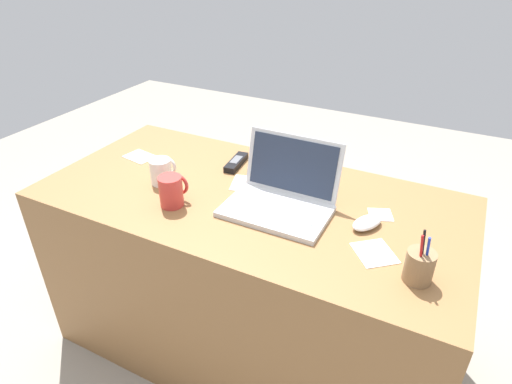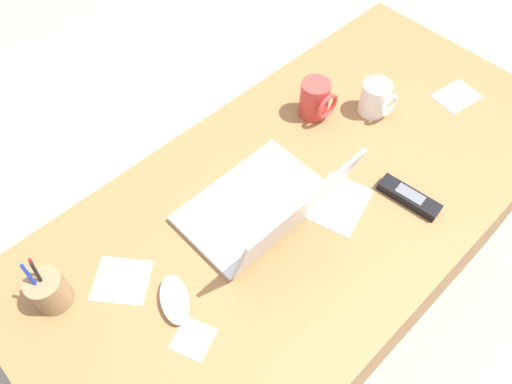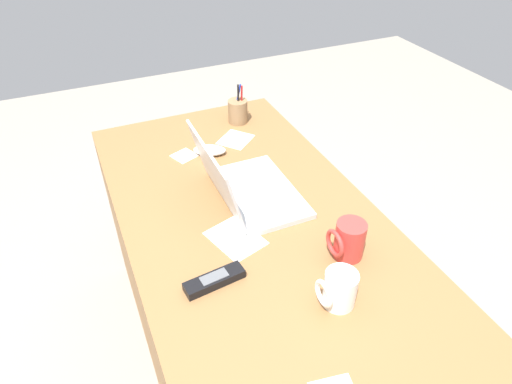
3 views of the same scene
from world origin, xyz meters
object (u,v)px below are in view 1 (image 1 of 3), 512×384
laptop (281,196)px  coffee_mug_tall (172,191)px  computer_mouse (367,223)px  pen_holder (419,266)px  coffee_mug_white (162,171)px  cordless_phone (236,162)px

laptop → coffee_mug_tall: (-0.34, -0.15, 0.01)m
computer_mouse → pen_holder: 0.26m
computer_mouse → coffee_mug_white: coffee_mug_white is taller
computer_mouse → pen_holder: size_ratio=0.72×
coffee_mug_white → pen_holder: 0.94m
laptop → pen_holder: laptop is taller
computer_mouse → coffee_mug_white: 0.76m
coffee_mug_white → coffee_mug_tall: 0.17m
computer_mouse → coffee_mug_tall: size_ratio=1.07×
computer_mouse → cordless_phone: 0.61m
cordless_phone → laptop: bearing=-35.5°
coffee_mug_white → pen_holder: bearing=-7.4°
laptop → computer_mouse: (0.29, 0.02, -0.03)m
coffee_mug_white → pen_holder: size_ratio=0.59×
laptop → cordless_phone: 0.36m
computer_mouse → coffee_mug_tall: coffee_mug_tall is taller
cordless_phone → computer_mouse: bearing=-17.9°
coffee_mug_tall → pen_holder: 0.81m
coffee_mug_tall → cordless_phone: 0.36m
cordless_phone → pen_holder: 0.85m
computer_mouse → laptop: bearing=-149.4°
computer_mouse → coffee_mug_tall: 0.65m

